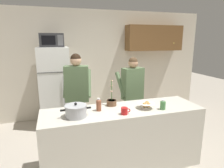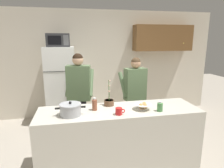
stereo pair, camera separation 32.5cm
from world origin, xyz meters
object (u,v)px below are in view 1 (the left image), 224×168
microwave (52,40)px  coffee_mug (125,111)px  cooking_pot (76,111)px  refrigerator (55,87)px  person_by_sink (132,88)px  bread_bowl (146,105)px  bottle_near_edge (99,105)px  person_near_pot (77,88)px  bottle_mid_counter (163,105)px  potted_orchid (112,102)px

microwave → coffee_mug: size_ratio=3.66×
microwave → cooking_pot: (0.23, -1.92, -0.89)m
refrigerator → person_by_sink: size_ratio=1.10×
bread_bowl → refrigerator: bearing=123.0°
refrigerator → bread_bowl: refrigerator is taller
bottle_near_edge → person_by_sink: bearing=44.0°
person_near_pot → bottle_near_edge: bearing=-78.2°
coffee_mug → cooking_pot: bearing=170.6°
bottle_mid_counter → coffee_mug: bearing=-178.7°
refrigerator → coffee_mug: 2.22m
bread_bowl → microwave: bearing=123.3°
person_by_sink → coffee_mug: bearing=-117.9°
bottle_near_edge → bottle_mid_counter: (0.89, -0.22, -0.02)m
cooking_pot → coffee_mug: (0.63, -0.11, -0.03)m
person_near_pot → bread_bowl: (0.87, -1.01, -0.07)m
person_near_pot → cooking_pot: bearing=-98.0°
microwave → potted_orchid: size_ratio=1.21×
coffee_mug → potted_orchid: potted_orchid is taller
bottle_near_edge → potted_orchid: 0.29m
cooking_pot → potted_orchid: potted_orchid is taller
person_near_pot → cooking_pot: size_ratio=4.21×
person_by_sink → refrigerator: bearing=145.5°
coffee_mug → bread_bowl: (0.38, 0.12, 0.00)m
refrigerator → person_by_sink: bearing=-34.5°
person_near_pot → cooking_pot: person_near_pot is taller
refrigerator → person_near_pot: refrigerator is taller
person_near_pot → bottle_mid_counter: size_ratio=11.65×
person_by_sink → person_near_pot: bearing=176.3°
microwave → person_near_pot: microwave is taller
microwave → potted_orchid: (0.80, -1.63, -0.91)m
microwave → bottle_near_edge: microwave is taller
refrigerator → bottle_near_edge: refrigerator is taller
coffee_mug → bread_bowl: 0.40m
cooking_pot → bottle_near_edge: size_ratio=2.15×
bread_bowl → bottle_mid_counter: bottle_mid_counter is taller
refrigerator → cooking_pot: bearing=-83.2°
bread_bowl → bottle_near_edge: 0.69m
person_by_sink → bread_bowl: bearing=-100.9°
bottle_mid_counter → microwave: bearing=125.9°
person_near_pot → person_by_sink: 1.05m
microwave → potted_orchid: bearing=-63.8°
microwave → bread_bowl: bearing=-56.7°
refrigerator → coffee_mug: bearing=-67.1°
coffee_mug → potted_orchid: bearing=99.0°
cooking_pot → coffee_mug: cooking_pot is taller
refrigerator → potted_orchid: size_ratio=4.41×
refrigerator → microwave: 1.01m
refrigerator → cooking_pot: size_ratio=4.42×
person_near_pot → coffee_mug: person_near_pot is taller
microwave → coffee_mug: (0.86, -2.02, -0.92)m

